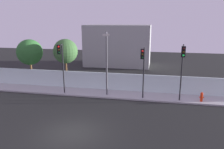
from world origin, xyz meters
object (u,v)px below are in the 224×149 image
(roadside_tree_leftmost, at_px, (30,52))
(roadside_tree_midleft, at_px, (65,51))
(traffic_light_right, at_px, (61,58))
(fire_hydrant, at_px, (202,97))
(street_lamp_curbside, at_px, (107,59))
(traffic_light_left, at_px, (143,63))
(traffic_light_center, at_px, (182,62))

(roadside_tree_leftmost, relative_size, roadside_tree_midleft, 0.98)
(roadside_tree_leftmost, bearing_deg, traffic_light_right, -33.43)
(fire_hydrant, height_order, roadside_tree_leftmost, roadside_tree_leftmost)
(fire_hydrant, relative_size, roadside_tree_midleft, 0.16)
(street_lamp_curbside, xyz_separation_m, fire_hydrant, (8.84, 0.15, -3.24))
(roadside_tree_leftmost, distance_m, roadside_tree_midleft, 4.47)
(traffic_light_right, distance_m, roadside_tree_midleft, 3.80)
(traffic_light_right, bearing_deg, fire_hydrant, 2.34)
(roadside_tree_leftmost, xyz_separation_m, roadside_tree_midleft, (4.46, 0.00, 0.23))
(traffic_light_left, height_order, traffic_light_right, traffic_light_right)
(fire_hydrant, height_order, roadside_tree_midleft, roadside_tree_midleft)
(traffic_light_center, xyz_separation_m, fire_hydrant, (2.00, 0.79, -3.30))
(street_lamp_curbside, relative_size, fire_hydrant, 7.13)
(traffic_light_left, xyz_separation_m, street_lamp_curbside, (-3.46, 0.44, 0.20))
(street_lamp_curbside, bearing_deg, traffic_light_right, -174.93)
(roadside_tree_leftmost, bearing_deg, fire_hydrant, -9.38)
(roadside_tree_midleft, bearing_deg, traffic_light_center, -17.51)
(traffic_light_right, xyz_separation_m, fire_hydrant, (13.27, 0.54, -3.16))
(street_lamp_curbside, xyz_separation_m, roadside_tree_leftmost, (-9.96, 3.25, -0.15))
(traffic_light_right, bearing_deg, street_lamp_curbside, 5.07)
(traffic_light_center, bearing_deg, traffic_light_right, 178.77)
(traffic_light_center, bearing_deg, roadside_tree_midleft, 162.49)
(roadside_tree_midleft, bearing_deg, traffic_light_left, -22.41)
(fire_hydrant, bearing_deg, traffic_light_right, -177.66)
(traffic_light_center, relative_size, street_lamp_curbside, 0.84)
(traffic_light_center, height_order, roadside_tree_leftmost, traffic_light_center)
(traffic_light_left, relative_size, street_lamp_curbside, 0.78)
(traffic_light_left, xyz_separation_m, traffic_light_center, (3.37, -0.20, 0.26))
(traffic_light_left, height_order, street_lamp_curbside, street_lamp_curbside)
(street_lamp_curbside, relative_size, roadside_tree_leftmost, 1.18)
(traffic_light_center, distance_m, roadside_tree_midleft, 12.93)
(traffic_light_center, height_order, roadside_tree_midleft, roadside_tree_midleft)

